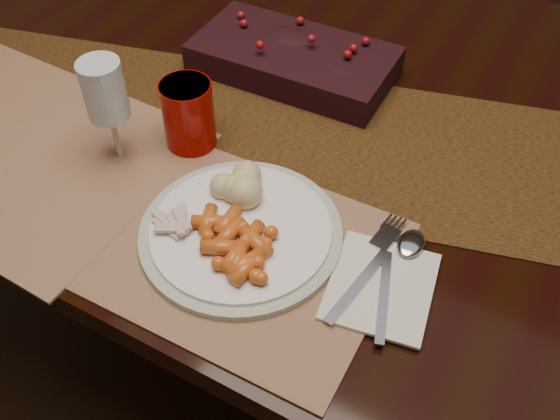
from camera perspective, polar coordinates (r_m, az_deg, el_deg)
The scene contains 15 objects.
floor at distance 1.59m, azimuth 4.08°, elevation -12.71°, with size 5.00×5.00×0.00m, color black.
dining_table at distance 1.28m, azimuth 4.96°, elevation -4.22°, with size 1.80×1.00×0.75m, color black.
table_runner at distance 0.94m, azimuth 7.15°, elevation 5.79°, with size 1.57×0.32×0.00m, color #3E200A.
centerpiece at distance 1.07m, azimuth 1.25°, elevation 13.96°, with size 0.33×0.17×0.07m, color black, non-canonical shape.
placemat_main at distance 0.80m, azimuth -4.71°, elevation -3.33°, with size 0.41×0.30×0.00m, color brown.
placemat_second at distance 1.01m, azimuth -22.79°, elevation 5.29°, with size 0.49×0.36×0.00m, color brown.
dinner_plate at distance 0.80m, azimuth -3.60°, elevation -2.00°, with size 0.26×0.26×0.01m, color white.
baby_carrots at distance 0.77m, azimuth -4.73°, elevation -3.02°, with size 0.10×0.08×0.02m, color #CC581B, non-canonical shape.
mashed_potatoes at distance 0.83m, azimuth -3.50°, elevation 2.75°, with size 0.08×0.07×0.04m, color #D2C289, non-canonical shape.
turkey_shreds at distance 0.80m, azimuth -9.49°, elevation -1.09°, with size 0.07×0.06×0.01m, color tan, non-canonical shape.
napkin at distance 0.77m, azimuth 9.22°, elevation -6.87°, with size 0.12×0.14×0.00m, color silver.
fork at distance 0.77m, azimuth 7.81°, elevation -5.67°, with size 0.03×0.17×0.00m, color #B5B1D5, non-canonical shape.
spoon at distance 0.77m, azimuth 10.25°, elevation -6.22°, with size 0.03×0.17×0.00m, color silver, non-canonical shape.
red_cup at distance 0.92m, azimuth -8.38°, elevation 8.63°, with size 0.07×0.07×0.10m, color #900500.
wine_glass at distance 0.90m, azimuth -15.29°, elevation 8.52°, with size 0.06×0.06×0.16m, color silver, non-canonical shape.
Camera 1 is at (0.29, -0.75, 1.37)m, focal length 40.00 mm.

